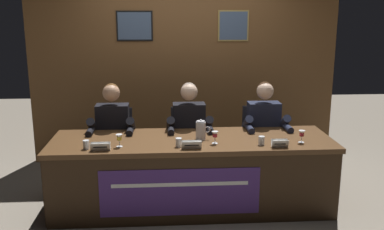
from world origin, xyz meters
TOP-DOWN VIEW (x-y plane):
  - ground_plane at (0.00, 0.00)m, footprint 12.00×12.00m
  - wall_back_panelled at (-0.00, 1.55)m, footprint 4.06×0.14m
  - conference_table at (-0.00, -0.11)m, footprint 2.86×0.88m
  - chair_left at (-0.85, 0.62)m, footprint 0.44×0.45m
  - panelist_left at (-0.85, 0.42)m, footprint 0.51×0.48m
  - nameplate_left at (-0.88, -0.33)m, footprint 0.18×0.06m
  - juice_glass_left at (-0.71, -0.22)m, footprint 0.06×0.06m
  - water_cup_left at (-1.02, -0.27)m, footprint 0.06×0.06m
  - chair_center at (0.00, 0.62)m, footprint 0.44×0.45m
  - panelist_center at (0.00, 0.42)m, footprint 0.51×0.48m
  - nameplate_center at (-0.03, -0.33)m, footprint 0.19×0.06m
  - juice_glass_center at (0.21, -0.18)m, footprint 0.06×0.06m
  - water_cup_center at (-0.15, -0.25)m, footprint 0.06×0.06m
  - chair_right at (0.85, 0.62)m, footprint 0.44×0.45m
  - panelist_right at (0.85, 0.42)m, footprint 0.51×0.48m
  - nameplate_right at (0.82, -0.34)m, footprint 0.16×0.06m
  - juice_glass_right at (1.07, -0.20)m, footprint 0.06×0.06m
  - water_cup_right at (0.66, -0.24)m, footprint 0.06×0.06m
  - water_pitcher_central at (0.09, -0.02)m, footprint 0.15×0.10m

SIDE VIEW (x-z plane):
  - ground_plane at x=0.00m, z-range 0.00..0.00m
  - chair_left at x=-0.85m, z-range -0.01..0.90m
  - chair_center at x=0.00m, z-range -0.01..0.90m
  - chair_right at x=0.85m, z-range -0.01..0.90m
  - conference_table at x=0.00m, z-range 0.14..0.87m
  - panelist_left at x=-0.85m, z-range 0.10..1.34m
  - panelist_center at x=0.00m, z-range 0.10..1.34m
  - panelist_right at x=0.85m, z-range 0.10..1.34m
  - water_cup_left at x=-1.02m, z-range 0.73..0.82m
  - water_cup_center at x=-0.15m, z-range 0.73..0.82m
  - water_cup_right at x=0.66m, z-range 0.73..0.82m
  - nameplate_left at x=-0.88m, z-range 0.74..0.81m
  - nameplate_center at x=-0.03m, z-range 0.74..0.81m
  - nameplate_right at x=0.82m, z-range 0.74..0.81m
  - juice_glass_left at x=-0.71m, z-range 0.76..0.88m
  - juice_glass_center at x=0.21m, z-range 0.76..0.88m
  - juice_glass_right at x=1.07m, z-range 0.76..0.88m
  - water_pitcher_central at x=0.09m, z-range 0.73..0.94m
  - wall_back_panelled at x=0.00m, z-range 0.00..2.60m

